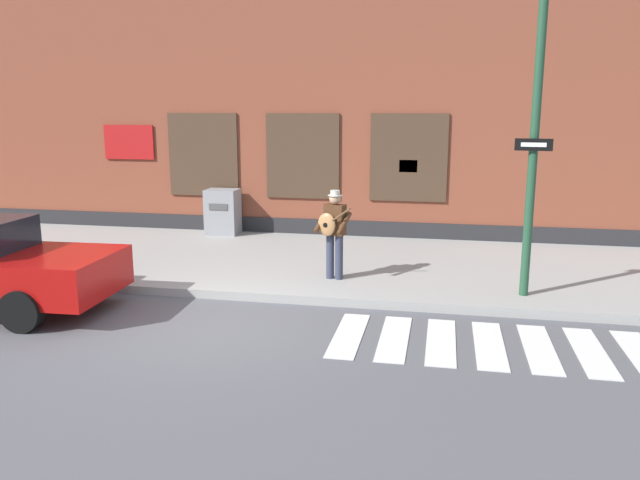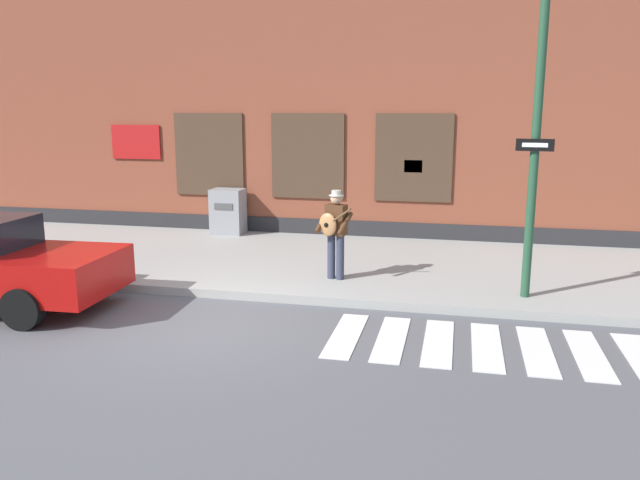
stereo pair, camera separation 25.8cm
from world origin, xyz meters
TOP-DOWN VIEW (x-y plane):
  - ground_plane at (0.00, 0.00)m, footprint 160.00×160.00m
  - sidewalk at (0.00, 4.07)m, footprint 28.00×5.39m
  - building_backdrop at (-0.00, 8.76)m, footprint 28.00×4.06m
  - crosswalk at (4.61, 0.07)m, footprint 5.20×1.90m
  - busker at (1.54, 2.58)m, footprint 0.72×0.65m
  - traffic_light at (4.84, 1.30)m, footprint 0.76×2.53m
  - utility_box at (-2.02, 6.31)m, footprint 0.81×0.64m

SIDE VIEW (x-z plane):
  - ground_plane at x=0.00m, z-range 0.00..0.00m
  - crosswalk at x=4.61m, z-range 0.00..0.01m
  - sidewalk at x=0.00m, z-range 0.00..0.16m
  - utility_box at x=-2.02m, z-range 0.16..1.32m
  - busker at x=1.54m, z-range 0.27..1.97m
  - building_backdrop at x=0.00m, z-range 0.00..7.62m
  - traffic_light at x=4.84m, z-range 1.15..6.59m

